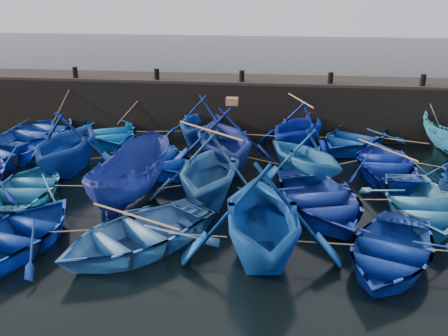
# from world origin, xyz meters

# --- Properties ---
(ground) EXTENTS (120.00, 120.00, 0.00)m
(ground) POSITION_xyz_m (0.00, 0.00, 0.00)
(ground) COLOR black
(ground) RESTS_ON ground
(quay_wall) EXTENTS (26.00, 2.50, 2.50)m
(quay_wall) POSITION_xyz_m (0.00, 10.50, 1.25)
(quay_wall) COLOR black
(quay_wall) RESTS_ON ground
(quay_top) EXTENTS (26.00, 2.50, 0.12)m
(quay_top) POSITION_xyz_m (0.00, 10.50, 2.56)
(quay_top) COLOR black
(quay_top) RESTS_ON quay_wall
(bollard_0) EXTENTS (0.24, 0.24, 0.50)m
(bollard_0) POSITION_xyz_m (-8.00, 9.60, 2.87)
(bollard_0) COLOR black
(bollard_0) RESTS_ON quay_top
(bollard_1) EXTENTS (0.24, 0.24, 0.50)m
(bollard_1) POSITION_xyz_m (-4.00, 9.60, 2.87)
(bollard_1) COLOR black
(bollard_1) RESTS_ON quay_top
(bollard_2) EXTENTS (0.24, 0.24, 0.50)m
(bollard_2) POSITION_xyz_m (0.00, 9.60, 2.87)
(bollard_2) COLOR black
(bollard_2) RESTS_ON quay_top
(bollard_3) EXTENTS (0.24, 0.24, 0.50)m
(bollard_3) POSITION_xyz_m (4.00, 9.60, 2.87)
(bollard_3) COLOR black
(bollard_3) RESTS_ON quay_top
(bollard_4) EXTENTS (0.24, 0.24, 0.50)m
(bollard_4) POSITION_xyz_m (8.00, 9.60, 2.87)
(bollard_4) COLOR black
(bollard_4) RESTS_ON quay_top
(boat_0) EXTENTS (4.36, 5.64, 1.08)m
(boat_0) POSITION_xyz_m (-8.96, 7.38, 0.54)
(boat_0) COLOR #1637A1
(boat_0) RESTS_ON ground
(boat_1) EXTENTS (5.53, 6.09, 1.03)m
(boat_1) POSITION_xyz_m (-5.89, 7.80, 0.52)
(boat_1) COLOR blue
(boat_1) RESTS_ON ground
(boat_2) EXTENTS (4.06, 4.56, 2.19)m
(boat_2) POSITION_xyz_m (-1.70, 8.18, 1.09)
(boat_2) COLOR navy
(boat_2) RESTS_ON ground
(boat_3) EXTENTS (5.07, 5.29, 2.16)m
(boat_3) POSITION_xyz_m (2.66, 7.92, 1.08)
(boat_3) COLOR #051B9B
(boat_3) RESTS_ON ground
(boat_4) EXTENTS (5.53, 6.03, 1.02)m
(boat_4) POSITION_xyz_m (5.11, 8.35, 0.51)
(boat_4) COLOR #0E44A3
(boat_4) RESTS_ON ground
(boat_6) EXTENTS (5.20, 5.71, 0.97)m
(boat_6) POSITION_xyz_m (-8.88, 4.67, 0.48)
(boat_6) COLOR #1238BF
(boat_6) RESTS_ON ground
(boat_7) EXTENTS (4.10, 4.71, 2.41)m
(boat_7) POSITION_xyz_m (-6.13, 4.00, 1.20)
(boat_7) COLOR navy
(boat_7) RESTS_ON ground
(boat_8) EXTENTS (5.47, 5.71, 0.96)m
(boat_8) POSITION_xyz_m (-2.84, 4.57, 0.48)
(boat_8) COLOR #0E3EC5
(boat_8) RESTS_ON ground
(boat_9) EXTENTS (5.57, 5.99, 2.58)m
(boat_9) POSITION_xyz_m (-0.22, 4.95, 1.29)
(boat_9) COLOR navy
(boat_9) RESTS_ON ground
(boat_10) EXTENTS (4.96, 5.03, 2.01)m
(boat_10) POSITION_xyz_m (2.84, 4.25, 1.00)
(boat_10) COLOR blue
(boat_10) RESTS_ON ground
(boat_11) EXTENTS (3.49, 4.74, 0.95)m
(boat_11) POSITION_xyz_m (5.91, 5.20, 0.48)
(boat_11) COLOR #0F25A2
(boat_11) RESTS_ON ground
(boat_14) EXTENTS (3.55, 4.59, 0.88)m
(boat_14) POSITION_xyz_m (-6.34, 1.22, 0.44)
(boat_14) COLOR #287AC8
(boat_14) RESTS_ON ground
(boat_15) EXTENTS (2.38, 4.98, 1.85)m
(boat_15) POSITION_xyz_m (-2.85, 1.37, 0.93)
(boat_15) COLOR navy
(boat_15) RESTS_ON ground
(boat_16) EXTENTS (4.17, 4.78, 2.43)m
(boat_16) POSITION_xyz_m (-0.28, 1.81, 1.22)
(boat_16) COLOR #255B93
(boat_16) RESTS_ON ground
(boat_17) EXTENTS (4.83, 5.72, 1.01)m
(boat_17) POSITION_xyz_m (3.26, 1.30, 0.51)
(boat_17) COLOR navy
(boat_17) RESTS_ON ground
(boat_18) EXTENTS (3.39, 4.66, 0.95)m
(boat_18) POSITION_xyz_m (6.34, 1.44, 0.47)
(boat_18) COLOR #2D72B5
(boat_18) RESTS_ON ground
(boat_21) EXTENTS (3.98, 4.95, 0.91)m
(boat_21) POSITION_xyz_m (-4.97, -1.96, 0.46)
(boat_21) COLOR navy
(boat_21) RESTS_ON ground
(boat_22) EXTENTS (5.55, 5.78, 0.98)m
(boat_22) POSITION_xyz_m (-1.78, -1.61, 0.49)
(boat_22) COLOR #3973D5
(boat_22) RESTS_ON ground
(boat_23) EXTENTS (4.85, 5.42, 2.56)m
(boat_23) POSITION_xyz_m (1.59, -1.61, 1.28)
(boat_23) COLOR #0B46A2
(boat_23) RESTS_ON ground
(boat_24) EXTENTS (4.44, 5.14, 0.90)m
(boat_24) POSITION_xyz_m (4.88, -1.62, 0.45)
(boat_24) COLOR navy
(boat_24) RESTS_ON ground
(wooden_crate) EXTENTS (0.44, 0.36, 0.27)m
(wooden_crate) POSITION_xyz_m (0.08, 4.95, 2.72)
(wooden_crate) COLOR #8E623E
(wooden_crate) RESTS_ON boat_9
(mooring_ropes) EXTENTS (17.99, 11.55, 2.10)m
(mooring_ropes) POSITION_xyz_m (0.28, 5.00, 0.87)
(mooring_ropes) COLOR tan
(mooring_ropes) RESTS_ON ground
(loose_oars) EXTENTS (9.95, 11.61, 1.54)m
(loose_oars) POSITION_xyz_m (1.63, 3.33, 1.66)
(loose_oars) COLOR #99724C
(loose_oars) RESTS_ON ground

